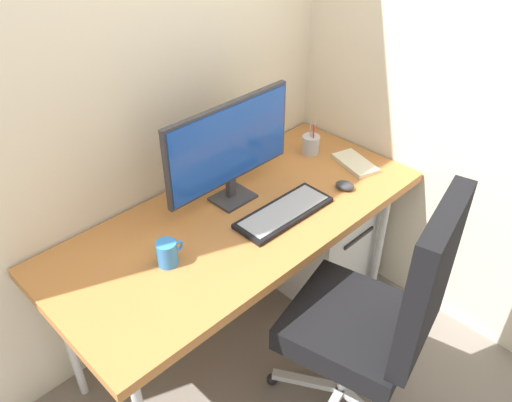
# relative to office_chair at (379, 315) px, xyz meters

# --- Properties ---
(ground_plane) EXTENTS (8.00, 8.00, 0.00)m
(ground_plane) POSITION_rel_office_chair_xyz_m (-0.08, 0.63, -0.57)
(ground_plane) COLOR slate
(wall_back) EXTENTS (2.74, 0.04, 2.80)m
(wall_back) POSITION_rel_office_chair_xyz_m (-0.08, 1.01, 0.83)
(wall_back) COLOR beige
(wall_back) RESTS_ON ground_plane
(wall_side_right) EXTENTS (0.04, 1.85, 2.80)m
(wall_side_right) POSITION_rel_office_chair_xyz_m (0.75, 0.47, 0.83)
(wall_side_right) COLOR beige
(wall_side_right) RESTS_ON ground_plane
(desk) EXTENTS (1.60, 0.70, 0.71)m
(desk) POSITION_rel_office_chair_xyz_m (-0.08, 0.63, 0.10)
(desk) COLOR #B27038
(desk) RESTS_ON ground_plane
(office_chair) EXTENTS (0.61, 0.60, 1.09)m
(office_chair) POSITION_rel_office_chair_xyz_m (0.00, 0.00, 0.00)
(office_chair) COLOR black
(office_chair) RESTS_ON ground_plane
(filing_cabinet) EXTENTS (0.44, 0.51, 0.58)m
(filing_cabinet) POSITION_rel_office_chair_xyz_m (0.47, 0.67, -0.28)
(filing_cabinet) COLOR silver
(filing_cabinet) RESTS_ON ground_plane
(monitor) EXTENTS (0.62, 0.13, 0.43)m
(monitor) POSITION_rel_office_chair_xyz_m (-0.02, 0.75, 0.39)
(monitor) COLOR #333338
(monitor) RESTS_ON desk
(keyboard) EXTENTS (0.43, 0.17, 0.02)m
(keyboard) POSITION_rel_office_chair_xyz_m (0.05, 0.52, 0.15)
(keyboard) COLOR black
(keyboard) RESTS_ON desk
(mouse) EXTENTS (0.08, 0.09, 0.03)m
(mouse) POSITION_rel_office_chair_xyz_m (0.37, 0.46, 0.16)
(mouse) COLOR #333338
(mouse) RESTS_ON desk
(pen_holder) EXTENTS (0.08, 0.08, 0.16)m
(pen_holder) POSITION_rel_office_chair_xyz_m (0.50, 0.76, 0.19)
(pen_holder) COLOR #B2B5BA
(pen_holder) RESTS_ON desk
(notebook) EXTENTS (0.17, 0.24, 0.02)m
(notebook) POSITION_rel_office_chair_xyz_m (0.57, 0.54, 0.15)
(notebook) COLOR beige
(notebook) RESTS_ON desk
(coffee_mug) EXTENTS (0.11, 0.07, 0.10)m
(coffee_mug) POSITION_rel_office_chair_xyz_m (-0.45, 0.61, 0.19)
(coffee_mug) COLOR #337FD8
(coffee_mug) RESTS_ON desk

